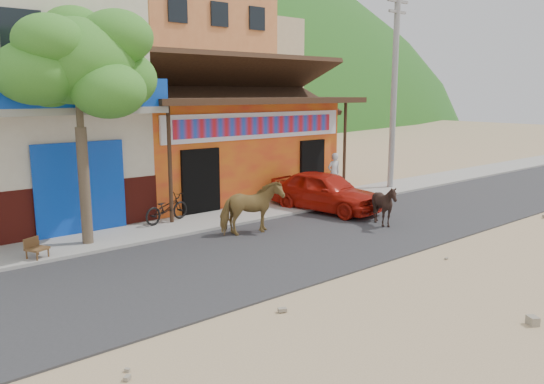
% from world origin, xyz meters
% --- Properties ---
extents(ground, '(120.00, 120.00, 0.00)m').
position_xyz_m(ground, '(0.00, 0.00, 0.00)').
color(ground, '#9E825B').
rests_on(ground, ground).
extents(road, '(60.00, 5.00, 0.04)m').
position_xyz_m(road, '(0.00, 2.50, 0.02)').
color(road, '#28282B').
rests_on(road, ground).
extents(sidewalk, '(60.00, 2.00, 0.12)m').
position_xyz_m(sidewalk, '(0.00, 6.00, 0.06)').
color(sidewalk, gray).
rests_on(sidewalk, ground).
extents(dance_club, '(8.00, 6.00, 3.60)m').
position_xyz_m(dance_club, '(2.00, 10.00, 1.80)').
color(dance_club, orange).
rests_on(dance_club, ground).
extents(apartment_front, '(9.00, 9.00, 12.00)m').
position_xyz_m(apartment_front, '(9.00, 24.00, 6.00)').
color(apartment_front, '#CC723F').
rests_on(apartment_front, ground).
extents(apartment_rear, '(8.00, 8.00, 10.00)m').
position_xyz_m(apartment_rear, '(18.00, 30.00, 5.00)').
color(apartment_rear, tan).
rests_on(apartment_rear, ground).
extents(tree, '(3.00, 3.00, 6.00)m').
position_xyz_m(tree, '(-4.60, 5.80, 3.12)').
color(tree, '#2D721E').
rests_on(tree, sidewalk).
extents(utility_pole, '(0.24, 0.24, 8.00)m').
position_xyz_m(utility_pole, '(8.20, 6.00, 4.12)').
color(utility_pole, gray).
rests_on(utility_pole, sidewalk).
extents(cow_tan, '(1.88, 1.13, 1.49)m').
position_xyz_m(cow_tan, '(-0.61, 4.00, 0.78)').
color(cow_tan, olive).
rests_on(cow_tan, road).
extents(cow_dark, '(1.44, 1.37, 1.26)m').
position_xyz_m(cow_dark, '(3.02, 2.21, 0.67)').
color(cow_dark, black).
rests_on(cow_dark, road).
extents(red_car, '(2.19, 4.17, 1.35)m').
position_xyz_m(red_car, '(3.12, 4.80, 0.72)').
color(red_car, '#B0180C').
rests_on(red_car, road).
extents(scooter, '(1.71, 0.93, 0.85)m').
position_xyz_m(scooter, '(-1.92, 6.49, 0.55)').
color(scooter, black).
rests_on(scooter, sidewalk).
extents(pedestrian, '(0.62, 0.46, 1.56)m').
position_xyz_m(pedestrian, '(5.43, 6.58, 0.90)').
color(pedestrian, silver).
rests_on(pedestrian, sidewalk).
extents(cafe_chair_right, '(0.56, 0.56, 0.90)m').
position_xyz_m(cafe_chair_right, '(-6.00, 5.30, 0.57)').
color(cafe_chair_right, '#502E1A').
rests_on(cafe_chair_right, sidewalk).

